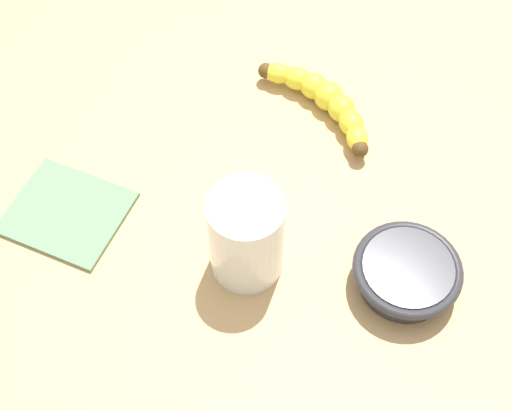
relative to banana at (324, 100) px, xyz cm
name	(u,v)px	position (x,y,z in cm)	size (l,w,h in cm)	color
wooden_tabletop	(297,185)	(2.01, -11.92, -3.47)	(120.00, 120.00, 3.00)	tan
banana	(324,100)	(0.00, 0.00, 0.00)	(19.18, 10.25, 3.94)	yellow
smoothie_glass	(243,236)	(1.55, -25.66, 3.86)	(8.49, 8.49, 12.18)	silver
ceramic_bowl	(406,273)	(19.19, -19.69, 0.47)	(12.38, 12.38, 4.02)	#2D2D33
folded_napkin	(67,212)	(-20.74, -29.88, -1.67)	(13.78, 11.90, 0.60)	slate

